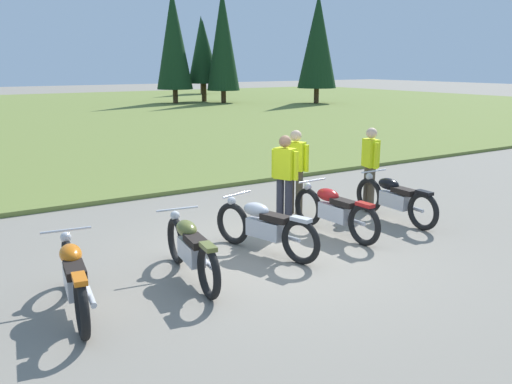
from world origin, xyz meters
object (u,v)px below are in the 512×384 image
object	(u,v)px
rider_with_back_turned	(370,163)
motorcycle_olive	(191,249)
rider_checking_bike	(285,175)
rider_in_hivis_vest	(295,167)
motorcycle_orange	(74,278)
motorcycle_red	(334,210)
motorcycle_black	(394,198)
motorcycle_silver	(264,226)

from	to	relation	value
rider_with_back_turned	motorcycle_olive	bearing A→B (deg)	-163.08
rider_checking_bike	rider_in_hivis_vest	world-z (taller)	same
motorcycle_orange	rider_checking_bike	world-z (taller)	rider_checking_bike
motorcycle_orange	motorcycle_olive	bearing A→B (deg)	6.65
motorcycle_red	motorcycle_black	size ratio (longest dim) A/B	1.00
motorcycle_orange	rider_checking_bike	bearing A→B (deg)	20.79
motorcycle_silver	rider_checking_bike	world-z (taller)	rider_checking_bike
rider_checking_bike	rider_in_hivis_vest	distance (m)	0.82
motorcycle_olive	motorcycle_silver	size ratio (longest dim) A/B	1.02
motorcycle_black	rider_with_back_turned	bearing A→B (deg)	77.25
rider_checking_bike	rider_with_back_turned	size ratio (longest dim) A/B	1.00
motorcycle_olive	rider_checking_bike	world-z (taller)	rider_checking_bike
motorcycle_black	motorcycle_silver	bearing A→B (deg)	-176.13
motorcycle_olive	rider_checking_bike	bearing A→B (deg)	28.64
motorcycle_silver	rider_in_hivis_vest	size ratio (longest dim) A/B	1.23
rider_in_hivis_vest	rider_with_back_turned	distance (m)	1.59
rider_in_hivis_vest	motorcycle_olive	bearing A→B (deg)	-148.91
rider_in_hivis_vest	rider_checking_bike	bearing A→B (deg)	-140.13
motorcycle_red	rider_with_back_turned	bearing A→B (deg)	28.64
motorcycle_orange	rider_checking_bike	size ratio (longest dim) A/B	1.25
motorcycle_silver	motorcycle_black	bearing A→B (deg)	3.87
motorcycle_olive	rider_checking_bike	size ratio (longest dim) A/B	1.25
motorcycle_black	rider_checking_bike	distance (m)	2.18
motorcycle_olive	rider_with_back_turned	xyz separation A→B (m)	(4.71, 1.43, 0.51)
motorcycle_silver	motorcycle_olive	bearing A→B (deg)	-166.81
motorcycle_silver	rider_in_hivis_vest	world-z (taller)	rider_in_hivis_vest
rider_in_hivis_vest	rider_with_back_turned	bearing A→B (deg)	-18.11
rider_with_back_turned	rider_checking_bike	bearing A→B (deg)	-179.19
motorcycle_red	rider_in_hivis_vest	bearing A→B (deg)	81.31
motorcycle_orange	motorcycle_silver	size ratio (longest dim) A/B	1.02
motorcycle_silver	rider_checking_bike	size ratio (longest dim) A/B	1.23
motorcycle_olive	rider_in_hivis_vest	bearing A→B (deg)	31.09
motorcycle_silver	rider_in_hivis_vest	distance (m)	2.43
rider_checking_bike	rider_in_hivis_vest	size ratio (longest dim) A/B	1.00
motorcycle_olive	motorcycle_red	xyz separation A→B (m)	(2.98, 0.49, 0.00)
motorcycle_silver	motorcycle_black	distance (m)	3.09
motorcycle_orange	motorcycle_olive	size ratio (longest dim) A/B	1.00
rider_checking_bike	rider_with_back_turned	xyz separation A→B (m)	(2.14, 0.03, 0.00)
motorcycle_silver	motorcycle_black	xyz separation A→B (m)	(3.08, 0.21, 0.00)
rider_with_back_turned	motorcycle_silver	bearing A→B (deg)	-161.50
motorcycle_silver	rider_checking_bike	distance (m)	1.64
motorcycle_black	motorcycle_olive	bearing A→B (deg)	-173.13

